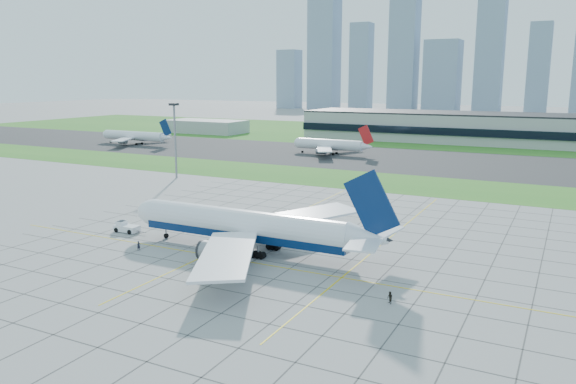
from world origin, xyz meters
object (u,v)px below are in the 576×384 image
Objects in this scene: crew_near at (139,246)px; distant_jet_1 at (331,145)px; airliner at (246,226)px; crew_far at (390,298)px; light_mast at (175,131)px; pushback_tug at (126,227)px; distant_jet_0 at (135,136)px.

crew_near is 154.42m from distant_jet_1.
airliner is 36.03m from crew_far.
light_mast is at bearing 56.20° from crew_near.
pushback_tug reaches higher than crew_near.
light_mast reaches higher than distant_jet_1.
pushback_tug reaches higher than crew_far.
crew_far is 173.48m from distant_jet_1.
distant_jet_0 is at bearing 139.21° from light_mast.
distant_jet_1 is (-75.51, 156.15, 3.51)m from crew_far.
distant_jet_0 and distant_jet_1 have the same top height.
crew_near is 0.04× the size of distant_jet_0.
airliner is 30.56× the size of crew_near.
light_mast is 90.28m from airliner.
pushback_tug is 15.45m from crew_near.
light_mast is 0.44× the size of airliner.
crew_far is at bearing -64.19° from distant_jet_1.
airliner reaches higher than crew_near.
airliner reaches higher than pushback_tug.
crew_far is at bearing -38.79° from distant_jet_0.
crew_far is 0.04× the size of distant_jet_0.
pushback_tug is 4.35× the size of crew_far.
light_mast is at bearing -105.85° from distant_jet_1.
distant_jet_1 is at bearing 94.03° from pushback_tug.
distant_jet_0 reaches higher than crew_far.
airliner reaches higher than crew_far.
distant_jet_0 is 1.02× the size of distant_jet_1.
airliner is 149.07m from distant_jet_1.
light_mast is 13.17× the size of crew_far.
crew_near is (-19.12, -9.67, -4.02)m from airliner.
distant_jet_1 is at bearing 31.63° from crew_near.
crew_near is at bearing -56.82° from light_mast.
light_mast is at bearing 118.75° from pushback_tug.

